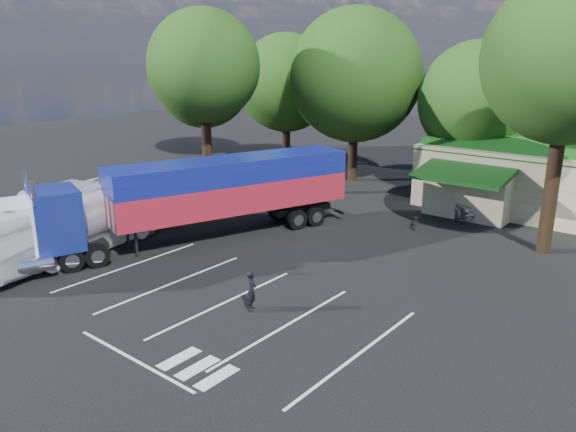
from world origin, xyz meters
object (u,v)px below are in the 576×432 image
Objects in this scene: bicycle at (416,221)px; tour_bus at (87,216)px; semi_truck at (183,197)px; silver_sedan at (454,201)px; woman at (251,291)px.

tour_bus reaches higher than bicycle.
semi_truck is 13.61× the size of bicycle.
silver_sedan is (12.00, 18.05, -0.95)m from tour_bus.
silver_sedan is at bearing -31.12° from woman.
silver_sedan is (0.50, 18.16, -0.05)m from woman.
bicycle is at bearing 70.00° from semi_truck.
semi_truck is 9.13m from woman.
woman is at bearing -151.91° from silver_sedan.
tour_bus is (-11.50, 0.11, 0.90)m from woman.
semi_truck is at bearing 38.33° from tour_bus.
silver_sedan reaches higher than bicycle.
bicycle is at bearing -30.10° from woman.
semi_truck reaches higher than bicycle.
woman is at bearing -4.65° from semi_truck.
silver_sedan is at bearing 47.70° from tour_bus.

